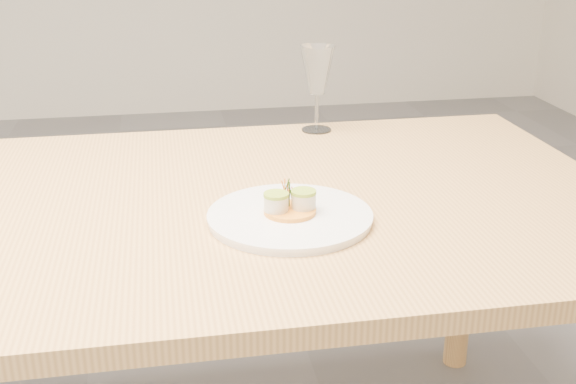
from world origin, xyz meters
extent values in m
cube|color=tan|center=(0.00, 0.00, 0.73)|extent=(2.40, 1.00, 0.04)
cylinder|color=tan|center=(1.10, 0.40, 0.35)|extent=(0.07, 0.07, 0.71)
cylinder|color=white|center=(0.49, -0.14, 0.76)|extent=(0.30, 0.30, 0.01)
cylinder|color=white|center=(0.49, -0.14, 0.76)|extent=(0.31, 0.31, 0.01)
cylinder|color=#FCA52F|center=(0.49, -0.14, 0.77)|extent=(0.10, 0.10, 0.01)
cylinder|color=beige|center=(0.46, -0.14, 0.79)|extent=(0.05, 0.05, 0.03)
cylinder|color=beige|center=(0.51, -0.13, 0.79)|extent=(0.05, 0.05, 0.03)
cylinder|color=#9CB632|center=(0.46, -0.14, 0.81)|extent=(0.05, 0.05, 0.01)
cylinder|color=#9CB632|center=(0.51, -0.13, 0.81)|extent=(0.05, 0.05, 0.01)
cylinder|color=#D3D471|center=(0.55, -0.19, 0.76)|extent=(0.05, 0.05, 0.00)
cylinder|color=white|center=(0.66, 0.43, 0.75)|extent=(0.08, 0.08, 0.00)
cylinder|color=white|center=(0.66, 0.43, 0.80)|extent=(0.01, 0.01, 0.09)
cone|color=white|center=(0.66, 0.43, 0.91)|extent=(0.09, 0.09, 0.12)
camera|label=1|loc=(0.27, -1.35, 1.29)|focal=45.00mm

